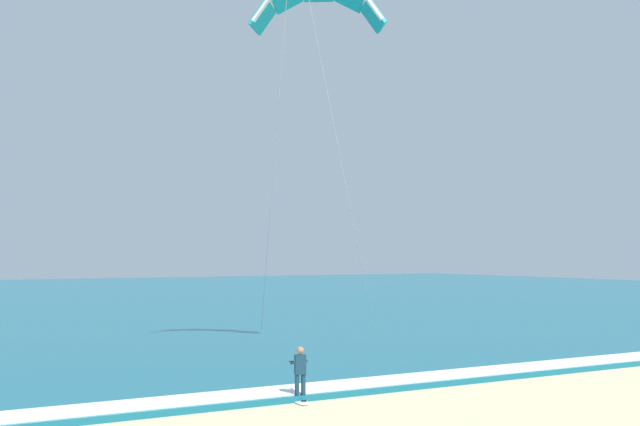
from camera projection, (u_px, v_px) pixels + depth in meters
name	position (u px, v px, depth m)	size (l,w,h in m)	color
surf_foam	(237.00, 395.00, 23.61)	(200.00, 1.69, 0.04)	white
surfboard	(300.00, 401.00, 23.65)	(0.79, 1.47, 0.09)	white
kitesurfer	(300.00, 371.00, 23.72)	(0.61, 0.61, 1.69)	#143347
kite_primary	(318.00, 5.00, 35.05)	(8.37, 10.48, 15.67)	teal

